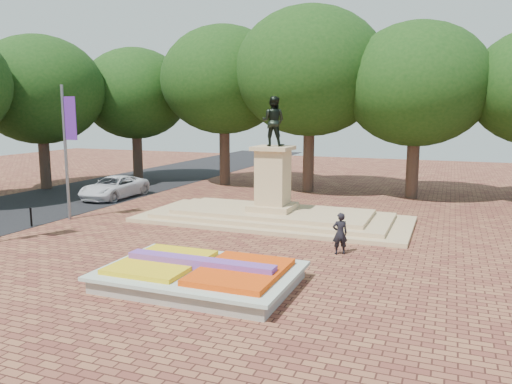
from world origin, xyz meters
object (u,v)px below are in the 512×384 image
(monument, at_px, (273,204))
(pedestrian, at_px, (340,233))
(flower_bed, at_px, (201,274))
(van, at_px, (114,187))

(monument, bearing_deg, pedestrian, -46.33)
(flower_bed, xyz_separation_m, van, (-13.03, 12.70, 0.34))
(flower_bed, relative_size, monument, 0.45)
(flower_bed, bearing_deg, pedestrian, 56.43)
(monument, xyz_separation_m, van, (-12.00, 2.70, -0.16))
(flower_bed, xyz_separation_m, pedestrian, (3.49, 5.26, 0.47))
(van, xyz_separation_m, pedestrian, (16.52, -7.43, 0.13))
(flower_bed, bearing_deg, van, 135.73)
(van, bearing_deg, pedestrian, -23.55)
(monument, relative_size, pedestrian, 8.25)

